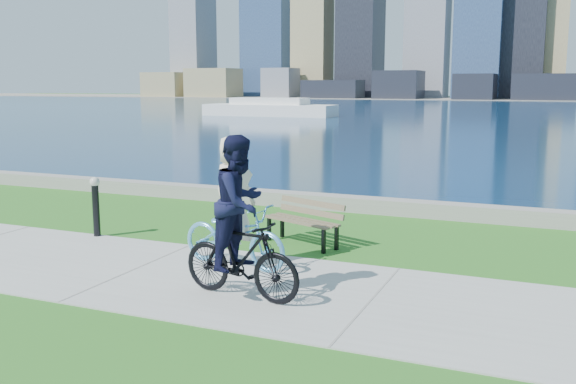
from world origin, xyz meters
name	(u,v)px	position (x,y,z in m)	size (l,w,h in m)	color
ground	(370,302)	(0.00, 0.00, 0.00)	(320.00, 320.00, 0.00)	#215E18
concrete_path	(370,302)	(0.00, 0.00, 0.01)	(80.00, 3.50, 0.02)	#9B9C97
seawall	(445,211)	(0.00, 6.20, 0.17)	(90.00, 0.50, 0.35)	gray
bay_water	(540,110)	(0.00, 72.00, 0.00)	(320.00, 131.00, 0.01)	#0B284B
far_shore	(550,99)	(0.00, 130.00, 0.06)	(320.00, 30.00, 0.12)	gray
ferry_near	(269,108)	(-23.36, 47.62, 0.72)	(12.70, 3.63, 1.72)	white
park_bench	(305,218)	(-2.06, 2.73, 0.51)	(1.70, 1.10, 0.83)	black
bollard_lamp	(96,203)	(-6.11, 1.65, 0.69)	(0.20, 0.20, 1.21)	black
cyclist_woman	(234,218)	(-2.57, 0.81, 0.83)	(1.03, 2.11, 2.19)	#5EB2E4
cyclist_man	(240,231)	(-1.74, -0.57, 0.99)	(0.82, 1.97, 2.32)	black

